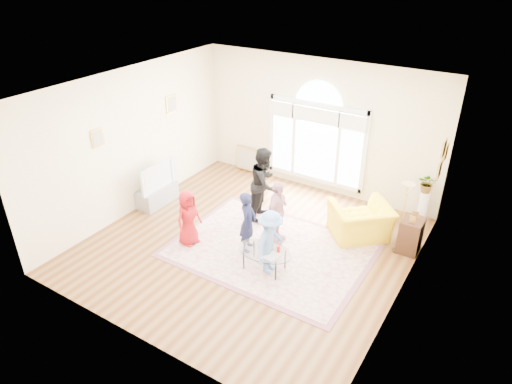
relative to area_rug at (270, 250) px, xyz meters
The scene contains 18 objects.
ground 0.46m from the area_rug, behind, with size 6.00×6.00×0.00m, color #5B3214.
room_shell 3.21m from the area_rug, 99.22° to the left, with size 6.00×6.00×6.00m.
area_rug is the anchor object (origin of this frame).
rug_border 0.00m from the area_rug, behind, with size 3.80×2.80×0.01m, color #895061.
tv_console 3.22m from the area_rug, behind, with size 0.45×1.00×0.42m, color gray.
television 3.29m from the area_rug, behind, with size 0.17×1.08×0.62m.
coffee_table 0.72m from the area_rug, 69.79° to the right, with size 1.08×0.72×0.54m.
armchair 1.96m from the area_rug, 47.00° to the left, with size 1.14×1.00×0.74m, color yellow.
side_cabinet 2.77m from the area_rug, 32.57° to the left, with size 0.40×0.50×0.70m, color black.
floor_lamp 2.82m from the area_rug, 31.57° to the left, with size 0.27×0.27×1.51m.
plant_pedestal 3.57m from the area_rug, 50.89° to the left, with size 0.20×0.20×0.70m, color white.
potted_plant 3.67m from the area_rug, 50.89° to the left, with size 0.39×0.34×0.43m, color #33722D.
leaning_picture 3.68m from the area_rug, 129.43° to the left, with size 0.80×0.05×0.62m, color tan.
child_red 1.75m from the area_rug, 156.88° to the right, with size 0.57×0.37×1.17m, color maroon.
child_navy 0.78m from the area_rug, 151.70° to the right, with size 0.46×0.30×1.26m, color #151837.
child_black 1.53m from the area_rug, 126.47° to the left, with size 0.79×0.62×1.64m, color black.
child_pink 0.77m from the area_rug, 98.63° to the left, with size 0.79×0.33×1.34m, color #D595A1.
child_blue 0.92m from the area_rug, 59.90° to the right, with size 0.81×0.47×1.26m, color #6591DF.
Camera 1 is at (4.17, -6.40, 5.34)m, focal length 32.00 mm.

